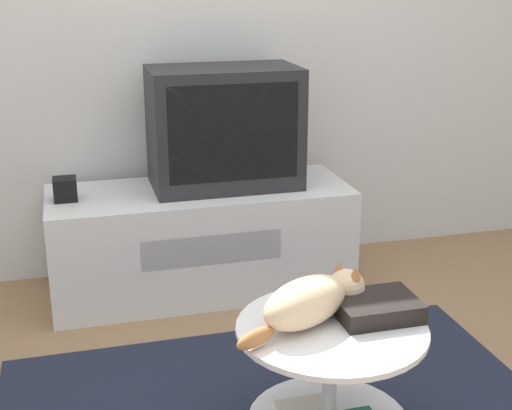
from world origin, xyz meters
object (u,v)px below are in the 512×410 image
object	(u,v)px
speaker	(65,189)
cat	(312,300)
tv	(224,127)
dvd_box	(376,307)

from	to	relation	value
speaker	cat	size ratio (longest dim) A/B	0.21
tv	speaker	bearing A→B (deg)	-176.70
tv	dvd_box	bearing A→B (deg)	-82.87
tv	cat	distance (m)	1.34
dvd_box	cat	bearing A→B (deg)	174.31
tv	cat	world-z (taller)	tv
cat	tv	bearing A→B (deg)	59.71
tv	dvd_box	world-z (taller)	tv
speaker	tv	bearing A→B (deg)	3.30
cat	speaker	bearing A→B (deg)	89.64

